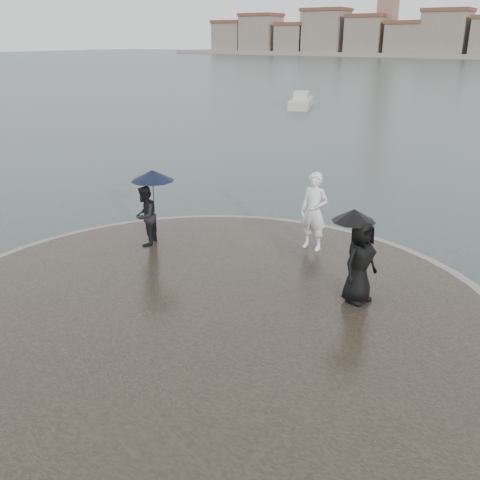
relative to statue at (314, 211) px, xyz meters
The scene contains 6 objects.
ground 7.86m from the statue, 92.15° to the right, with size 400.00×400.00×0.00m, color #2B3835.
kerb_ring 4.41m from the statue, 93.93° to the right, with size 12.50×12.50×0.32m, color gray.
quay_tip 4.41m from the statue, 93.93° to the right, with size 11.90×11.90×0.36m, color #2D261E.
statue is the anchor object (origin of this frame).
visitor_left 4.33m from the statue, 149.38° to the right, with size 1.24×1.13×2.04m.
visitor_right 2.98m from the statue, 45.22° to the right, with size 1.09×1.05×1.95m.
Camera 1 is at (6.12, -4.10, 5.56)m, focal length 40.00 mm.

